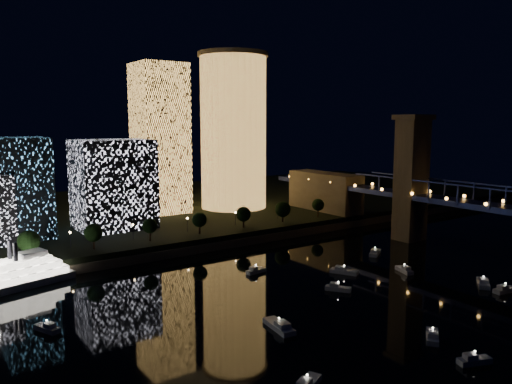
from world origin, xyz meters
TOP-DOWN VIEW (x-y plane):
  - ground at (0.00, 0.00)m, footprint 520.00×520.00m
  - far_bank at (0.00, 160.00)m, footprint 420.00×160.00m
  - seawall at (0.00, 82.00)m, footprint 420.00×6.00m
  - tower_cylindrical at (33.14, 131.75)m, footprint 34.00×34.00m
  - tower_rectangular at (-2.06, 139.66)m, footprint 21.58×21.58m
  - midrise_blocks at (-67.23, 121.95)m, footprint 103.47×36.72m
  - motorboats at (-1.94, 12.83)m, footprint 118.82×77.11m
  - esplanade_trees at (-27.84, 88.00)m, footprint 165.35×6.81m
  - street_lamps at (-34.00, 94.00)m, footprint 132.70×0.70m

SIDE VIEW (x-z plane):
  - ground at x=0.00m, z-range 0.00..0.00m
  - motorboats at x=-1.94m, z-range -0.58..2.20m
  - seawall at x=0.00m, z-range 0.00..3.00m
  - far_bank at x=0.00m, z-range 0.00..5.00m
  - street_lamps at x=-34.00m, z-range 6.20..11.85m
  - esplanade_trees at x=-27.84m, z-range 6.02..14.92m
  - midrise_blocks at x=-67.23m, z-range 2.89..39.55m
  - tower_rectangular at x=-2.06m, z-range 5.00..73.66m
  - tower_cylindrical at x=33.14m, z-range 5.13..80.32m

